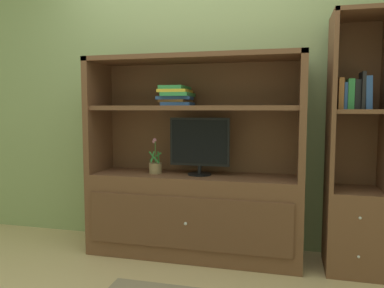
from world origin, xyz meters
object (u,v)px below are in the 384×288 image
(media_console, at_px, (194,193))
(upright_book_row, at_px, (354,94))
(bookshelf_tall, at_px, (355,187))
(potted_plant, at_px, (155,166))
(magazine_stack, at_px, (176,96))
(tv_monitor, at_px, (200,145))

(media_console, distance_m, upright_book_row, 1.42)
(bookshelf_tall, relative_size, upright_book_row, 7.11)
(potted_plant, height_order, magazine_stack, magazine_stack)
(potted_plant, bearing_deg, tv_monitor, 2.58)
(magazine_stack, bearing_deg, bookshelf_tall, 0.46)
(media_console, bearing_deg, magazine_stack, -177.54)
(potted_plant, xyz_separation_m, upright_book_row, (1.49, 0.02, 0.57))
(tv_monitor, bearing_deg, media_console, 166.40)
(tv_monitor, xyz_separation_m, upright_book_row, (1.13, 0.01, 0.39))
(tv_monitor, height_order, magazine_stack, magazine_stack)
(media_console, xyz_separation_m, potted_plant, (-0.31, -0.03, 0.21))
(magazine_stack, relative_size, upright_book_row, 1.32)
(magazine_stack, height_order, bookshelf_tall, bookshelf_tall)
(media_console, distance_m, potted_plant, 0.38)
(media_console, bearing_deg, tv_monitor, -13.60)
(tv_monitor, bearing_deg, upright_book_row, 0.31)
(magazine_stack, relative_size, bookshelf_tall, 0.19)
(media_console, relative_size, tv_monitor, 3.55)
(tv_monitor, height_order, upright_book_row, upright_book_row)
(potted_plant, xyz_separation_m, magazine_stack, (0.17, 0.02, 0.57))
(magazine_stack, bearing_deg, tv_monitor, -1.87)
(upright_book_row, bearing_deg, media_console, 179.70)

